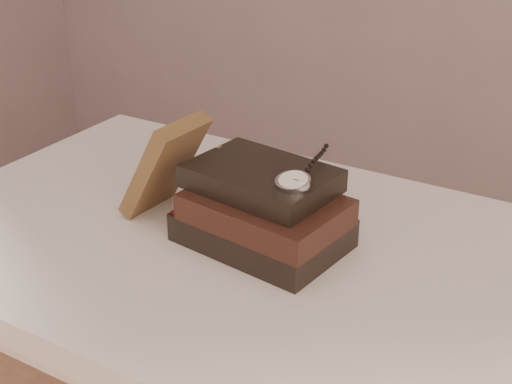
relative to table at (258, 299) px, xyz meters
The scene contains 5 objects.
table is the anchor object (origin of this frame).
book_stack 0.14m from the table, 25.74° to the left, with size 0.23×0.18×0.11m.
journal 0.23m from the table, behind, with size 0.02×0.10×0.16m, color #46301B.
pocket_watch 0.22m from the table, ahead, with size 0.05×0.15×0.02m.
eyeglasses 0.19m from the table, 125.18° to the left, with size 0.10×0.11×0.04m.
Camera 1 is at (0.43, -0.37, 1.24)m, focal length 49.84 mm.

